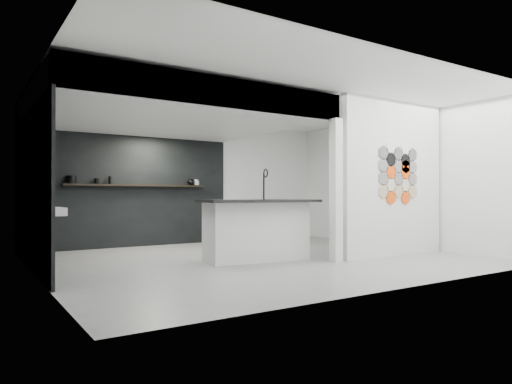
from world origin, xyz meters
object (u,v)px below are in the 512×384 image
object	(u,v)px
stockpot	(71,180)
bottle_dark	(110,180)
wall_basin	(49,212)
kitchen_island	(257,229)
kettle	(191,182)
glass_vase	(196,182)
utensil_cup	(97,181)
partition_panel	(394,178)
glass_bowl	(196,183)

from	to	relation	value
stockpot	bottle_dark	bearing A→B (deg)	0.00
wall_basin	kitchen_island	distance (m)	3.21
kitchen_island	kettle	bearing A→B (deg)	92.84
wall_basin	kitchen_island	world-z (taller)	kitchen_island
glass_vase	utensil_cup	distance (m)	2.20
glass_vase	bottle_dark	bearing A→B (deg)	180.00
glass_vase	bottle_dark	xyz separation A→B (m)	(-1.94, 0.00, 0.01)
glass_vase	kettle	bearing A→B (deg)	180.00
partition_panel	utensil_cup	distance (m)	5.76
partition_panel	wall_basin	bearing A→B (deg)	161.77
kitchen_island	stockpot	distance (m)	3.93
partition_panel	bottle_dark	distance (m)	5.57
kettle	kitchen_island	bearing A→B (deg)	-92.54
stockpot	kettle	size ratio (longest dim) A/B	1.18
wall_basin	utensil_cup	world-z (taller)	utensil_cup
glass_vase	partition_panel	bearing A→B (deg)	-61.77
utensil_cup	wall_basin	bearing A→B (deg)	-119.94
kitchen_island	kettle	distance (m)	3.16
bottle_dark	kitchen_island	bearing A→B (deg)	-62.27
glass_vase	bottle_dark	world-z (taller)	bottle_dark
glass_bowl	bottle_dark	world-z (taller)	bottle_dark
wall_basin	kitchen_island	xyz separation A→B (m)	(3.05, -0.97, -0.32)
kitchen_island	utensil_cup	bearing A→B (deg)	128.38
bottle_dark	partition_panel	bearing A→B (deg)	-43.92
kitchen_island	kettle	size ratio (longest dim) A/B	12.58
glass_bowl	utensil_cup	size ratio (longest dim) A/B	1.15
kitchen_island	glass_vase	bearing A→B (deg)	90.46
glass_bowl	utensil_cup	world-z (taller)	utensil_cup
glass_bowl	glass_vase	xyz separation A→B (m)	(0.00, 0.00, 0.02)
kitchen_island	glass_bowl	distance (m)	3.17
kettle	glass_vase	xyz separation A→B (m)	(0.13, 0.00, -0.00)
partition_panel	bottle_dark	world-z (taller)	partition_panel
utensil_cup	glass_vase	bearing A→B (deg)	0.00
stockpot	bottle_dark	xyz separation A→B (m)	(0.74, 0.00, 0.00)
partition_panel	kettle	size ratio (longest dim) A/B	17.44
wall_basin	kettle	distance (m)	3.90
kettle	wall_basin	bearing A→B (deg)	-146.15
partition_panel	kitchen_island	world-z (taller)	partition_panel
partition_panel	glass_bowl	xyz separation A→B (m)	(-2.08, 3.87, -0.03)
wall_basin	bottle_dark	bearing A→B (deg)	54.90
partition_panel	wall_basin	world-z (taller)	partition_panel
wall_basin	utensil_cup	bearing A→B (deg)	60.06
stockpot	glass_bowl	size ratio (longest dim) A/B	1.44
stockpot	kettle	bearing A→B (deg)	0.00
stockpot	glass_vase	bearing A→B (deg)	0.00
partition_panel	glass_vase	size ratio (longest dim) A/B	21.88
bottle_dark	utensil_cup	size ratio (longest dim) A/B	1.38
stockpot	glass_vase	distance (m)	2.68
partition_panel	kettle	world-z (taller)	partition_panel
wall_basin	bottle_dark	size ratio (longest dim) A/B	3.80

